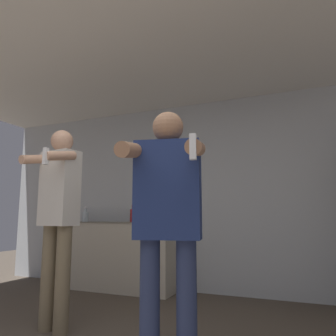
% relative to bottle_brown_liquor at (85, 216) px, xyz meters
% --- Properties ---
extents(wall_back, '(7.00, 0.06, 2.55)m').
position_rel_bottle_brown_liquor_xyz_m(wall_back, '(1.91, 0.29, 0.28)').
color(wall_back, '#B2B7BC').
rests_on(wall_back, ground_plane).
extents(ceiling_slab, '(7.00, 3.57, 0.05)m').
position_rel_bottle_brown_liquor_xyz_m(ceiling_slab, '(1.91, -1.27, 1.58)').
color(ceiling_slab, silver).
rests_on(ceiling_slab, wall_back).
extents(counter, '(1.73, 0.53, 0.91)m').
position_rel_bottle_brown_liquor_xyz_m(counter, '(0.53, 0.01, -0.54)').
color(counter, '#BCB29E').
rests_on(counter, ground_plane).
extents(bottle_brown_liquor, '(0.09, 0.09, 0.22)m').
position_rel_bottle_brown_liquor_xyz_m(bottle_brown_liquor, '(0.00, 0.00, 0.00)').
color(bottle_brown_liquor, silver).
rests_on(bottle_brown_liquor, counter).
extents(bottle_clear_vodka, '(0.09, 0.09, 0.33)m').
position_rel_bottle_brown_liquor_xyz_m(bottle_clear_vodka, '(0.91, 0.00, 0.05)').
color(bottle_clear_vodka, black).
rests_on(bottle_clear_vodka, counter).
extents(bottle_green_wine, '(0.09, 0.09, 0.26)m').
position_rel_bottle_brown_liquor_xyz_m(bottle_green_wine, '(1.00, 0.00, 0.02)').
color(bottle_green_wine, '#563314').
rests_on(bottle_green_wine, counter).
extents(bottle_dark_rum, '(0.07, 0.07, 0.24)m').
position_rel_bottle_brown_liquor_xyz_m(bottle_dark_rum, '(0.78, -0.00, 0.01)').
color(bottle_dark_rum, maroon).
rests_on(bottle_dark_rum, counter).
extents(person_woman_foreground, '(0.56, 0.56, 1.66)m').
position_rel_bottle_brown_liquor_xyz_m(person_woman_foreground, '(2.18, -2.06, 0.00)').
color(person_woman_foreground, navy).
rests_on(person_woman_foreground, ground_plane).
extents(person_man_side, '(0.44, 0.46, 1.77)m').
position_rel_bottle_brown_liquor_xyz_m(person_man_side, '(0.93, -1.64, 0.03)').
color(person_man_side, '#75664C').
rests_on(person_man_side, ground_plane).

